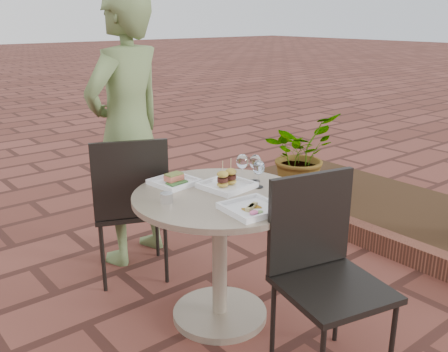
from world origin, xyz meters
TOP-DOWN VIEW (x-y plane):
  - ground at (0.00, 0.00)m, footprint 60.00×60.00m
  - cafe_table at (0.20, 0.02)m, footprint 0.90×0.90m
  - chair_far at (0.04, 0.69)m, footprint 0.58×0.58m
  - chair_near at (0.32, -0.57)m, footprint 0.53×0.53m
  - diner at (0.21, 0.99)m, footprint 0.75×0.60m
  - plate_salmon at (0.11, 0.29)m, footprint 0.24×0.24m
  - plate_sliders at (0.29, 0.06)m, footprint 0.27×0.27m
  - plate_tuna at (0.17, -0.26)m, footprint 0.26×0.26m
  - wine_glass_right at (0.42, -0.04)m, footprint 0.06×0.06m
  - wine_glass_mid at (0.42, 0.10)m, footprint 0.07×0.07m
  - wine_glass_far at (0.48, 0.05)m, footprint 0.07×0.07m
  - steel_ramekin at (-0.08, 0.08)m, footprint 0.07×0.07m
  - cutlery_set at (0.49, -0.14)m, footprint 0.14×0.19m
  - planter_curb at (1.60, 0.30)m, footprint 0.12×3.00m
  - mulch_bed at (2.30, 0.30)m, footprint 1.30×3.00m
  - potted_plant_a at (1.95, 1.06)m, footprint 0.74×0.68m

SIDE VIEW (x-z plane):
  - ground at x=0.00m, z-range 0.00..0.00m
  - mulch_bed at x=2.30m, z-range 0.00..0.06m
  - planter_curb at x=1.60m, z-range 0.00..0.15m
  - potted_plant_a at x=1.95m, z-range 0.06..0.78m
  - cafe_table at x=0.20m, z-range 0.12..0.85m
  - chair_far at x=0.04m, z-range 0.08..1.01m
  - chair_near at x=0.32m, z-range 0.08..1.01m
  - cutlery_set at x=0.49m, z-range 0.73..0.73m
  - plate_tuna at x=0.17m, z-range 0.73..0.76m
  - plate_salmon at x=0.11m, z-range 0.72..0.78m
  - steel_ramekin at x=-0.08m, z-range 0.73..0.78m
  - plate_sliders at x=0.29m, z-range 0.68..0.84m
  - wine_glass_right at x=0.42m, z-range 0.76..0.91m
  - wine_glass_far at x=0.48m, z-range 0.76..0.91m
  - wine_glass_mid at x=0.42m, z-range 0.76..0.92m
  - diner at x=0.21m, z-range 0.00..1.78m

